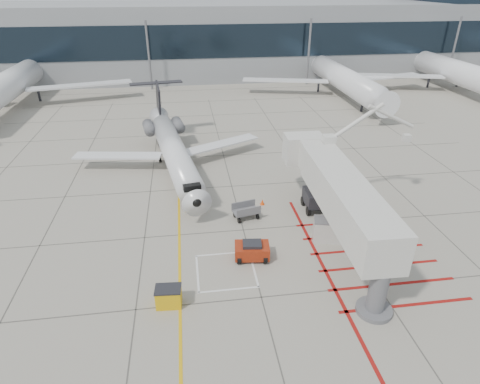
{
  "coord_description": "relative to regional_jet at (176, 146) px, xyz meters",
  "views": [
    {
      "loc": [
        -4.12,
        -23.4,
        18.26
      ],
      "look_at": [
        0.0,
        6.0,
        2.5
      ],
      "focal_mm": 30.0,
      "sensor_mm": 36.0,
      "label": 1
    }
  ],
  "objects": [
    {
      "name": "ground_power_unit",
      "position": [
        11.65,
        -13.07,
        -2.63
      ],
      "size": [
        2.59,
        1.91,
        1.83
      ],
      "primitive_type": null,
      "rotation": [
        0.0,
        0.0,
        -0.27
      ],
      "color": "beige",
      "rests_on": "ground_plane"
    },
    {
      "name": "terminal_glass_band",
      "position": [
        15.25,
        41.15,
        4.46
      ],
      "size": [
        180.0,
        0.1,
        6.0
      ],
      "primitive_type": "cube",
      "color": "black",
      "rests_on": "ground_plane"
    },
    {
      "name": "bg_aircraft_b",
      "position": [
        -26.27,
        31.2,
        2.67
      ],
      "size": [
        37.27,
        41.41,
        12.42
      ],
      "primitive_type": null,
      "color": "silver",
      "rests_on": "ground_plane"
    },
    {
      "name": "terminal_building",
      "position": [
        15.25,
        55.2,
        3.46
      ],
      "size": [
        180.0,
        28.0,
        14.0
      ],
      "primitive_type": "cube",
      "color": "gray",
      "rests_on": "ground_plane"
    },
    {
      "name": "spill_bin",
      "position": [
        -0.66,
        -18.65,
        -2.86
      ],
      "size": [
        1.64,
        1.16,
        1.36
      ],
      "primitive_type": null,
      "rotation": [
        0.0,
        0.0,
        -0.07
      ],
      "color": "gold",
      "rests_on": "ground_plane"
    },
    {
      "name": "pushback_tug",
      "position": [
        5.32,
        -14.62,
        -2.81
      ],
      "size": [
        2.68,
        1.85,
        1.47
      ],
      "primitive_type": null,
      "rotation": [
        0.0,
        0.0,
        -0.11
      ],
      "color": "#98260E",
      "rests_on": "ground_plane"
    },
    {
      "name": "bg_aircraft_c",
      "position": [
        28.47,
        31.2,
        2.09
      ],
      "size": [
        33.8,
        37.56,
        11.27
      ],
      "primitive_type": null,
      "color": "silver",
      "rests_on": "ground_plane"
    },
    {
      "name": "regional_jet",
      "position": [
        0.0,
        0.0,
        0.0
      ],
      "size": [
        25.59,
        30.19,
        7.08
      ],
      "primitive_type": null,
      "rotation": [
        0.0,
        0.0,
        0.17
      ],
      "color": "silver",
      "rests_on": "ground_plane"
    },
    {
      "name": "baggage_cart",
      "position": [
        5.75,
        -8.95,
        -2.85
      ],
      "size": [
        2.44,
        1.84,
        1.38
      ],
      "primitive_type": null,
      "rotation": [
        0.0,
        0.0,
        0.23
      ],
      "color": "slate",
      "rests_on": "ground_plane"
    },
    {
      "name": "bg_aircraft_d",
      "position": [
        50.39,
        31.2,
        2.51
      ],
      "size": [
        36.3,
        40.34,
        12.1
      ],
      "primitive_type": null,
      "color": "silver",
      "rests_on": "ground_plane"
    },
    {
      "name": "jet_bridge",
      "position": [
        12.1,
        -14.42,
        0.31
      ],
      "size": [
        9.63,
        19.51,
        7.71
      ],
      "primitive_type": null,
      "rotation": [
        0.0,
        0.0,
        -0.03
      ],
      "color": "silver",
      "rests_on": "ground_plane"
    },
    {
      "name": "ground_plane",
      "position": [
        5.25,
        -14.8,
        -3.54
      ],
      "size": [
        260.0,
        260.0,
        0.0
      ],
      "primitive_type": "plane",
      "color": "#9E9888",
      "rests_on": "ground"
    },
    {
      "name": "cone_nose",
      "position": [
        0.98,
        -7.26,
        -3.26
      ],
      "size": [
        0.4,
        0.4,
        0.55
      ],
      "primitive_type": "cone",
      "color": "orange",
      "rests_on": "ground_plane"
    },
    {
      "name": "cone_side",
      "position": [
        7.59,
        -6.84,
        -3.28
      ],
      "size": [
        0.38,
        0.38,
        0.53
      ],
      "primitive_type": "cone",
      "color": "#EB450C",
      "rests_on": "ground_plane"
    }
  ]
}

